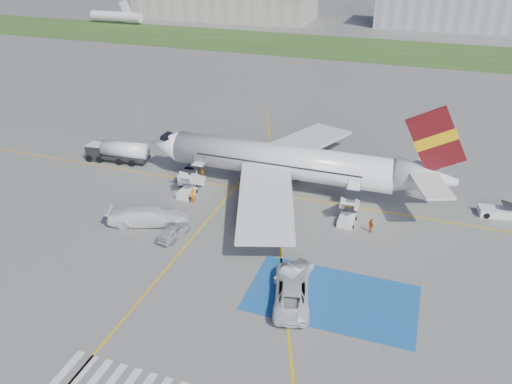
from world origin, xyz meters
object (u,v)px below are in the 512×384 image
belt_loader (504,213)px  fuel_tanker (118,153)px  car_silver_a (174,231)px  van_white_a (292,286)px  gpu_cart (188,179)px  van_white_b (147,214)px  car_silver_b (295,272)px  airliner (293,163)px

belt_loader → fuel_tanker: bearing=171.7°
fuel_tanker → car_silver_a: 20.96m
fuel_tanker → van_white_a: (29.08, -19.06, -0.03)m
gpu_cart → van_white_b: (0.08, -9.46, 0.42)m
car_silver_a → van_white_b: van_white_b is taller
car_silver_b → van_white_a: (0.47, -2.57, 0.46)m
gpu_cart → van_white_a: size_ratio=0.38×
fuel_tanker → car_silver_b: 33.02m
fuel_tanker → van_white_a: 34.77m
car_silver_a → car_silver_b: size_ratio=0.97×
airliner → van_white_b: bearing=-133.6°
airliner → van_white_b: airliner is taller
gpu_cart → car_silver_b: bearing=-48.6°
belt_loader → car_silver_b: 25.63m
belt_loader → car_silver_a: belt_loader is taller
van_white_b → fuel_tanker: bearing=22.9°
van_white_a → car_silver_a: bearing=-34.4°
van_white_a → van_white_b: size_ratio=0.99×
belt_loader → van_white_b: size_ratio=0.91×
belt_loader → van_white_a: size_ratio=0.92×
car_silver_b → airliner: bearing=-55.4°
gpu_cart → car_silver_a: (3.82, -10.93, -0.10)m
car_silver_a → van_white_b: size_ratio=0.66×
car_silver_a → van_white_b: (-3.74, 1.47, 0.52)m
belt_loader → car_silver_b: bearing=-145.8°
airliner → car_silver_b: size_ratio=8.67×
gpu_cart → airliner: bearing=4.3°
airliner → fuel_tanker: airliner is taller
fuel_tanker → car_silver_b: bearing=-35.1°
belt_loader → van_white_b: bearing=-168.3°
van_white_a → airliner: bearing=-88.8°
fuel_tanker → car_silver_a: size_ratio=2.06×
gpu_cart → belt_loader: 35.61m
fuel_tanker → van_white_b: bearing=-52.2°
gpu_cart → van_white_a: (17.41, -15.89, 0.36)m
fuel_tanker → van_white_b: size_ratio=1.36×
car_silver_a → fuel_tanker: bearing=-33.8°
airliner → car_silver_a: airliner is taller
belt_loader → airliner: bearing=173.4°
fuel_tanker → airliner: bearing=-5.1°
gpu_cart → belt_loader: size_ratio=0.41×
fuel_tanker → van_white_a: size_ratio=1.37×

